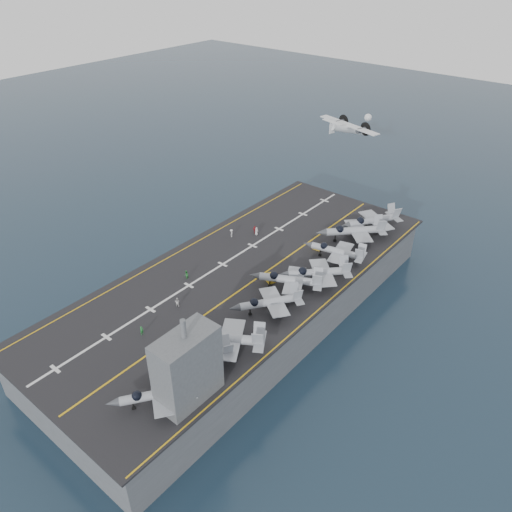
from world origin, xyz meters
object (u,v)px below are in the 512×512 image
Objects in this scene: tow_cart_a at (175,341)px; transport_plane at (348,129)px; island_superstructure at (187,360)px; fighter_jet_0 at (157,393)px.

transport_plane is (-15.34, 80.99, 13.43)m from tow_cart_a.
transport_plane is (-25.69, 87.55, 6.51)m from island_superstructure.
tow_cart_a is at bearing 126.37° from fighter_jet_0.
fighter_jet_0 is at bearing -75.81° from transport_plane.
fighter_jet_0 is 13.33m from tow_cart_a.
island_superstructure is at bearing -73.64° from transport_plane.
island_superstructure reaches higher than fighter_jet_0.
tow_cart_a is (-10.36, 6.56, -6.92)m from island_superstructure.
transport_plane is at bearing 104.19° from fighter_jet_0.
island_superstructure is 0.63× the size of transport_plane.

